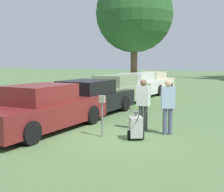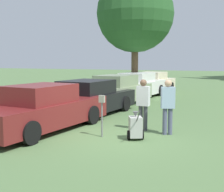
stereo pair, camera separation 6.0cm
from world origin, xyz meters
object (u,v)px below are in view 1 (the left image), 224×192
Objects in this scene: person_supervisor at (168,103)px; parked_car_black at (89,99)px; parking_meter at (102,108)px; person_worker at (143,101)px; parked_car_cream at (152,83)px; parked_car_maroon at (44,110)px; parked_car_sage at (117,91)px; equipment_cart at (136,127)px; parked_car_white at (137,86)px.

parked_car_black is at bearing -53.53° from person_supervisor.
parking_meter is 0.75× the size of person_worker.
person_supervisor is (0.90, -0.30, 0.02)m from person_worker.
parked_car_cream is at bearing -96.49° from person_supervisor.
parked_car_maroon is 1.02× the size of parked_car_sage.
parked_car_cream reaches higher than parking_meter.
parked_car_black is 3.27m from parked_car_sage.
parked_car_maroon is at bearing -84.32° from parked_car_sage.
person_supervisor reaches higher than equipment_cart.
parked_car_cream is (0.00, 6.84, -0.04)m from parked_car_sage.
parked_car_cream is at bearing 99.05° from parking_meter.
parked_car_maroon is at bearing -84.32° from parked_car_cream.
parked_car_sage is 5.99m from person_worker.
person_supervisor reaches higher than parked_car_black.
parked_car_white is 9.11m from person_worker.
parking_meter is at bearing -66.27° from parked_car_sage.
parked_car_maroon is 2.14m from parking_meter.
parked_car_white is (0.00, 3.42, -0.00)m from parked_car_sage.
parking_meter is at bearing 157.05° from equipment_cart.
parked_car_maroon is at bearing -84.32° from parked_car_white.
parked_car_black reaches higher than parked_car_cream.
parked_car_black is at bearing -30.06° from person_worker.
equipment_cart is (3.19, -9.89, -0.34)m from parked_car_white.
parked_car_maroon reaches higher than parked_car_black.
person_worker is (3.02, -12.01, 0.29)m from parked_car_cream.
parked_car_white is 5.23× the size of equipment_cart.
equipment_cart is at bearing 4.39° from parking_meter.
parked_car_black is at bearing 95.69° from parked_car_maroon.
parked_car_sage is 7.22m from equipment_cart.
parked_car_sage is at bearing 95.68° from parked_car_black.
parked_car_black is 4.53m from equipment_cart.
parked_car_cream is 5.05× the size of equipment_cart.
person_worker reaches higher than parked_car_sage.
equipment_cart is (1.06, 0.08, -0.51)m from parking_meter.
person_worker is (3.02, -1.91, 0.29)m from parked_car_black.
parked_car_sage is 3.42m from parked_car_white.
person_supervisor is 1.38m from equipment_cart.
parked_car_white is at bearing 102.08° from parking_meter.
parked_car_maroon is at bearing 153.51° from equipment_cart.
parked_car_sage reaches higher than parked_car_maroon.
person_supervisor is at bearing 20.59° from parked_car_maroon.
parked_car_sage reaches higher than parked_car_white.
equipment_cart is (0.17, -1.30, -0.59)m from person_worker.
parked_car_black is 1.02× the size of parked_car_sage.
parked_car_white is 2.99× the size of person_supervisor.
parked_car_cream is at bearing 76.14° from equipment_cart.
parked_car_black is 1.06× the size of parked_car_cream.
parked_car_sage is 1.00× the size of parked_car_white.
parked_car_sage is 6.89m from parking_meter.
person_supervisor reaches higher than person_worker.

